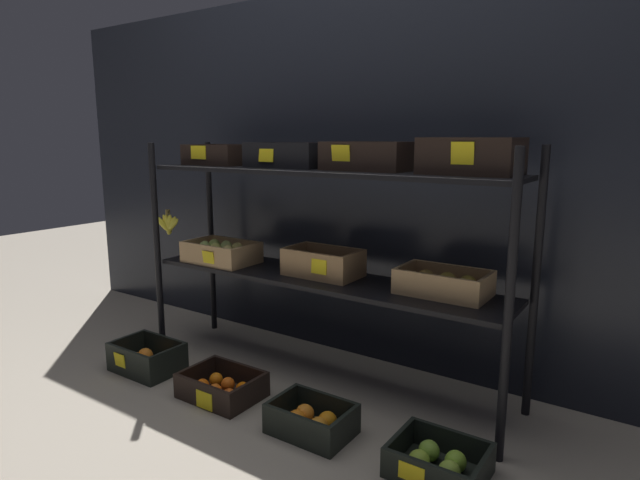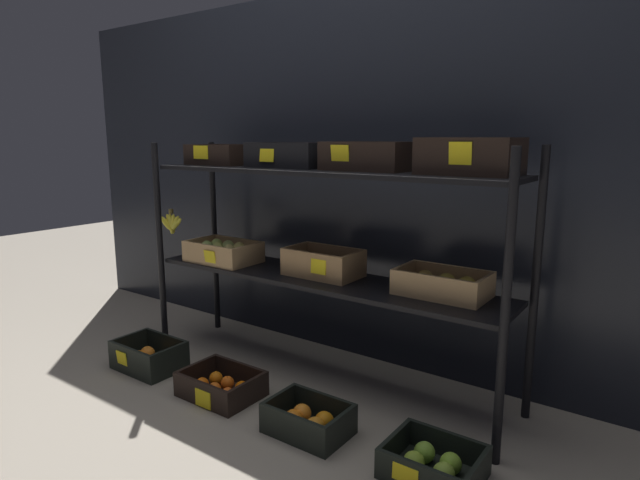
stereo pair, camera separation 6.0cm
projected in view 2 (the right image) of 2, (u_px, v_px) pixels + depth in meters
ground_plane at (320, 377)px, 2.48m from camera, size 10.00×10.00×0.00m
storefront_wall at (366, 178)px, 2.61m from camera, size 4.15×0.12×1.80m
display_rack at (323, 217)px, 2.34m from camera, size 1.89×0.41×1.10m
crate_ground_orange at (149, 358)px, 2.56m from camera, size 0.32×0.23×0.14m
crate_ground_tangerine at (221, 387)px, 2.29m from camera, size 0.33×0.25×0.11m
crate_ground_center_orange at (308, 421)px, 2.00m from camera, size 0.31×0.21×0.12m
crate_ground_apple_green at (433, 464)px, 1.74m from camera, size 0.31×0.25×0.11m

